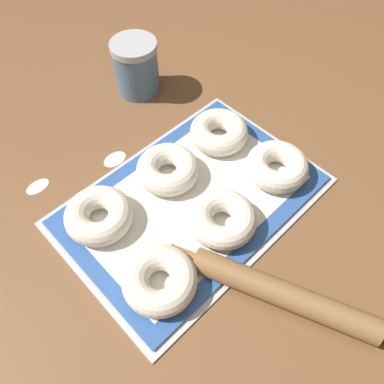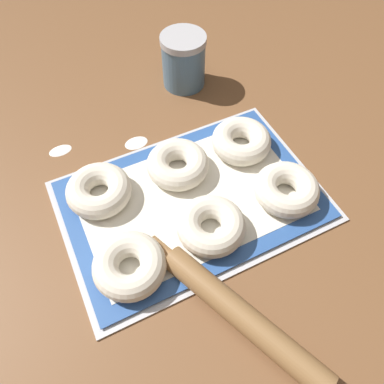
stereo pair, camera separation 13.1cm
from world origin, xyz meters
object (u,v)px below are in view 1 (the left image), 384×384
(bagel_back_right, at_px, (219,132))
(rolling_pin, at_px, (283,294))
(bagel_front_center, at_px, (222,219))
(bagel_back_left, at_px, (99,215))
(bagel_front_right, at_px, (277,166))
(flour_canister, at_px, (136,67))
(baking_tray, at_px, (192,200))
(bagel_back_center, at_px, (168,169))
(bagel_front_left, at_px, (160,280))

(bagel_back_right, bearing_deg, rolling_pin, -119.79)
(bagel_front_center, height_order, bagel_back_left, same)
(bagel_front_center, bearing_deg, rolling_pin, -99.73)
(bagel_back_left, bearing_deg, bagel_front_right, -25.69)
(bagel_front_center, xyz_separation_m, flour_canister, (0.15, 0.42, 0.03))
(bagel_front_right, xyz_separation_m, rolling_pin, (-0.20, -0.17, -0.01))
(baking_tray, xyz_separation_m, bagel_front_right, (0.17, -0.08, 0.03))
(bagel_back_left, height_order, bagel_back_center, same)
(bagel_front_right, relative_size, rolling_pin, 0.33)
(bagel_front_center, distance_m, bagel_back_center, 0.16)
(bagel_back_center, relative_size, bagel_back_right, 1.00)
(bagel_front_left, relative_size, flour_canister, 0.98)
(flour_canister, bearing_deg, bagel_back_center, -117.76)
(bagel_front_right, bearing_deg, bagel_back_right, 95.90)
(bagel_back_right, relative_size, flour_canister, 0.98)
(bagel_front_left, relative_size, bagel_back_right, 1.00)
(baking_tray, xyz_separation_m, bagel_front_left, (-0.17, -0.09, 0.03))
(bagel_front_center, bearing_deg, bagel_back_center, 87.88)
(bagel_back_left, distance_m, flour_canister, 0.40)
(bagel_front_center, bearing_deg, baking_tray, 88.78)
(bagel_back_center, bearing_deg, bagel_front_center, -92.12)
(bagel_front_center, distance_m, bagel_back_right, 0.22)
(bagel_back_left, bearing_deg, baking_tray, -27.33)
(bagel_front_left, relative_size, bagel_back_center, 1.00)
(bagel_back_center, xyz_separation_m, rolling_pin, (-0.03, -0.33, -0.01))
(bagel_back_left, bearing_deg, bagel_back_right, -1.89)
(bagel_front_right, bearing_deg, bagel_back_left, 154.31)
(baking_tray, bearing_deg, bagel_front_left, -151.07)
(rolling_pin, bearing_deg, flour_canister, 73.58)
(baking_tray, relative_size, bagel_back_center, 3.99)
(flour_canister, bearing_deg, bagel_front_left, -125.56)
(bagel_back_left, xyz_separation_m, flour_canister, (0.31, 0.26, 0.03))
(bagel_back_left, relative_size, flour_canister, 0.98)
(bagel_front_left, relative_size, bagel_back_left, 1.00)
(bagel_front_right, distance_m, flour_canister, 0.42)
(bagel_front_center, distance_m, bagel_front_right, 0.17)
(bagel_front_right, height_order, rolling_pin, bagel_front_right)
(bagel_back_right, bearing_deg, bagel_front_center, -134.96)
(baking_tray, bearing_deg, rolling_pin, -96.92)
(baking_tray, distance_m, bagel_back_center, 0.08)
(bagel_back_left, height_order, bagel_back_right, same)
(flour_canister, relative_size, rolling_pin, 0.33)
(bagel_back_center, bearing_deg, flour_canister, 62.24)
(baking_tray, bearing_deg, bagel_back_right, 25.44)
(bagel_front_left, bearing_deg, bagel_back_left, 89.31)
(bagel_back_right, bearing_deg, flour_canister, 92.39)
(bagel_back_center, distance_m, rolling_pin, 0.33)
(bagel_front_right, bearing_deg, bagel_front_left, -177.43)
(baking_tray, height_order, bagel_front_center, bagel_front_center)
(bagel_front_left, distance_m, bagel_back_center, 0.24)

